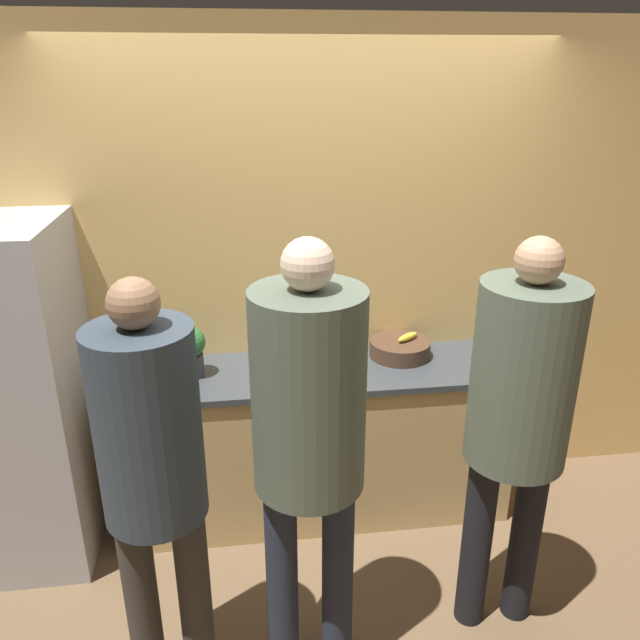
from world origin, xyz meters
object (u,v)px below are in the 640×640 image
Objects in this scene: person_left at (152,460)px; fruit_bowl at (400,348)px; person_center at (309,423)px; potted_plant at (190,349)px; cup_blue at (280,365)px; cup_red at (152,365)px; utensil_crock at (271,350)px; person_right at (519,404)px; bottle_dark at (133,382)px.

fruit_bowl is (1.19, 1.08, -0.12)m from person_left.
person_center reaches higher than potted_plant.
person_center is at bearing -87.26° from cup_blue.
fruit_bowl is 1.13m from potted_plant.
fruit_bowl is at bearing 4.51° from potted_plant.
person_center reaches higher than cup_red.
person_center is 0.96m from cup_blue.
person_center is at bearing -85.72° from utensil_crock.
potted_plant is (0.07, 0.99, -0.02)m from person_left.
cup_blue is 0.65m from cup_red.
person_right reaches higher than utensil_crock.
bottle_dark is at bearing -170.00° from fruit_bowl.
utensil_crock is 3.38× the size of cup_blue.
person_left is 1.11m from cup_blue.
fruit_bowl is (0.62, 1.05, -0.21)m from person_center.
person_left is 18.09× the size of cup_red.
utensil_crock is at bearing 4.42° from cup_red.
bottle_dark is 0.58× the size of potted_plant.
person_center reaches higher than person_left.
person_center is (0.57, 0.04, 0.09)m from person_left.
utensil_crock is at bearing 134.01° from person_right.
person_center is at bearing -62.73° from potted_plant.
person_right reaches higher than cup_red.
person_left is at bearing -82.92° from cup_red.
person_left reaches higher than bottle_dark.
person_left is 0.97× the size of person_right.
person_right is 1.35m from utensil_crock.
person_left is 1.00m from potted_plant.
person_center reaches higher than person_right.
person_center is 1.24m from cup_red.
person_center reaches higher than utensil_crock.
person_right is at bearing -30.65° from cup_red.
person_left reaches higher than utensil_crock.
cup_red is at bearing -178.11° from fruit_bowl.
utensil_crock is at bearing 65.81° from person_left.
person_right is 1.25m from cup_blue.
utensil_crock reaches higher than cup_red.
person_right reaches higher than cup_blue.
fruit_bowl is at bearing 10.00° from bottle_dark.
cup_blue is (0.52, 0.97, -0.13)m from person_left.
bottle_dark is 0.21m from cup_red.
cup_red is at bearing 149.35° from person_right.
person_right is 6.71× the size of potted_plant.
person_center is 19.16× the size of cup_red.
cup_red is 0.36× the size of potted_plant.
fruit_bowl is 1.19× the size of utensil_crock.
cup_blue is at bearing -170.27° from fruit_bowl.
person_center is 5.56× the size of fruit_bowl.
fruit_bowl is at bearing 1.89° from cup_red.
fruit_bowl is 4.03× the size of cup_blue.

